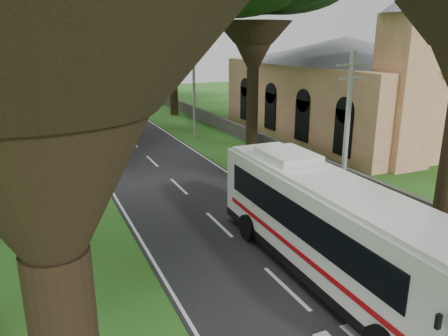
# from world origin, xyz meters

# --- Properties ---
(ground) EXTENTS (140.00, 140.00, 0.00)m
(ground) POSITION_xyz_m (0.00, 0.00, 0.00)
(ground) COLOR #274E16
(ground) RESTS_ON ground
(road) EXTENTS (8.00, 120.00, 0.04)m
(road) POSITION_xyz_m (0.00, 25.00, 0.01)
(road) COLOR black
(road) RESTS_ON ground
(property_wall) EXTENTS (0.35, 50.00, 1.20)m
(property_wall) POSITION_xyz_m (9.00, 24.00, 0.60)
(property_wall) COLOR #383533
(property_wall) RESTS_ON ground
(church) EXTENTS (14.00, 24.00, 11.60)m
(church) POSITION_xyz_m (17.86, 21.55, 4.91)
(church) COLOR tan
(church) RESTS_ON ground
(pole_near) EXTENTS (1.60, 0.24, 8.00)m
(pole_near) POSITION_xyz_m (5.50, 6.00, 4.18)
(pole_near) COLOR gray
(pole_near) RESTS_ON ground
(pole_mid) EXTENTS (1.60, 0.24, 8.00)m
(pole_mid) POSITION_xyz_m (5.50, 26.00, 4.18)
(pole_mid) COLOR gray
(pole_mid) RESTS_ON ground
(pole_far) EXTENTS (1.60, 0.24, 8.00)m
(pole_far) POSITION_xyz_m (5.50, 46.00, 4.18)
(pole_far) COLOR gray
(pole_far) RESTS_ON ground
(tree_l_midb) EXTENTS (14.63, 14.63, 13.66)m
(tree_l_midb) POSITION_xyz_m (-7.50, 30.00, 10.46)
(tree_l_midb) COLOR black
(tree_l_midb) RESTS_ON ground
(tree_l_far) EXTENTS (14.66, 14.66, 14.07)m
(tree_l_far) POSITION_xyz_m (-8.50, 48.00, 10.86)
(tree_l_far) COLOR black
(tree_l_far) RESTS_ON ground
(tree_r_far) EXTENTS (15.66, 15.66, 15.54)m
(tree_r_far) POSITION_xyz_m (8.50, 56.00, 12.12)
(tree_r_far) COLOR black
(tree_r_far) RESTS_ON ground
(coach_bus) EXTENTS (3.24, 12.81, 3.76)m
(coach_bus) POSITION_xyz_m (1.79, 2.05, 2.02)
(coach_bus) COLOR white
(coach_bus) RESTS_ON ground
(distant_car_a) EXTENTS (2.20, 4.20, 1.36)m
(distant_car_a) POSITION_xyz_m (-1.29, 40.12, 0.71)
(distant_car_a) COLOR #9D9DA2
(distant_car_a) RESTS_ON road
(distant_car_b) EXTENTS (1.57, 4.47, 1.47)m
(distant_car_b) POSITION_xyz_m (-2.55, 54.87, 0.77)
(distant_car_b) COLOR navy
(distant_car_b) RESTS_ON road
(pedestrian) EXTENTS (0.59, 0.72, 1.69)m
(pedestrian) POSITION_xyz_m (-6.63, 7.17, 0.85)
(pedestrian) COLOR black
(pedestrian) RESTS_ON ground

